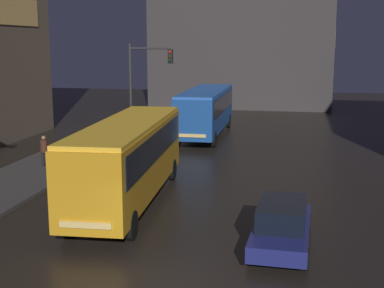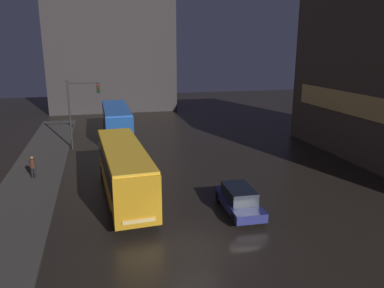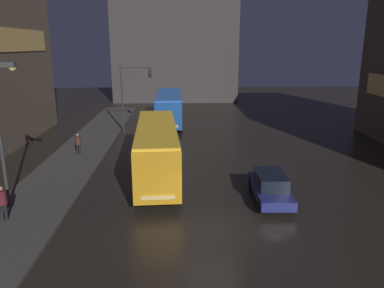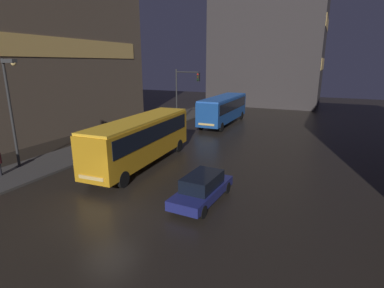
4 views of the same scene
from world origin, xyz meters
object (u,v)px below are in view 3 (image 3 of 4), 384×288
at_px(street_lamp_sidewalk, 2,112).
at_px(bus_near, 157,146).
at_px(traffic_light_main, 132,87).
at_px(pedestrian_mid, 78,142).
at_px(bus_far, 169,105).
at_px(pedestrian_near, 2,200).
at_px(car_taxi, 270,186).

bearing_deg(street_lamp_sidewalk, bus_near, 30.67).
height_order(bus_near, traffic_light_main, traffic_light_main).
xyz_separation_m(traffic_light_main, street_lamp_sidewalk, (-4.19, -17.06, 0.66)).
height_order(pedestrian_mid, street_lamp_sidewalk, street_lamp_sidewalk).
height_order(bus_far, traffic_light_main, traffic_light_main).
height_order(pedestrian_near, pedestrian_mid, pedestrian_near).
relative_size(bus_far, street_lamp_sidewalk, 1.51).
relative_size(pedestrian_mid, street_lamp_sidewalk, 0.23).
bearing_deg(pedestrian_mid, bus_near, 37.39).
bearing_deg(pedestrian_near, pedestrian_mid, -79.43).
distance_m(car_taxi, traffic_light_main, 19.24).
bearing_deg(car_taxi, bus_near, -28.03).
relative_size(bus_near, traffic_light_main, 1.70).
bearing_deg(street_lamp_sidewalk, traffic_light_main, 76.21).
bearing_deg(bus_near, bus_far, -94.58).
xyz_separation_m(bus_near, pedestrian_mid, (-6.14, 4.92, -0.96)).
xyz_separation_m(pedestrian_near, pedestrian_mid, (0.70, 10.88, -0.06)).
bearing_deg(traffic_light_main, pedestrian_near, -101.69).
height_order(car_taxi, pedestrian_mid, pedestrian_mid).
relative_size(pedestrian_near, traffic_light_main, 0.26).
relative_size(car_taxi, pedestrian_mid, 2.85).
relative_size(car_taxi, street_lamp_sidewalk, 0.64).
relative_size(bus_far, traffic_light_main, 1.69).
height_order(pedestrian_near, street_lamp_sidewalk, street_lamp_sidewalk).
distance_m(bus_near, street_lamp_sidewalk, 8.80).
xyz_separation_m(bus_far, traffic_light_main, (-3.36, -3.71, 2.30)).
bearing_deg(pedestrian_near, traffic_light_main, -87.42).
distance_m(bus_far, traffic_light_main, 5.51).
distance_m(pedestrian_near, traffic_light_main, 19.44).
xyz_separation_m(bus_near, street_lamp_sidewalk, (-7.15, -4.24, 2.89)).
xyz_separation_m(pedestrian_mid, traffic_light_main, (3.18, 7.91, 3.19)).
height_order(car_taxi, traffic_light_main, traffic_light_main).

